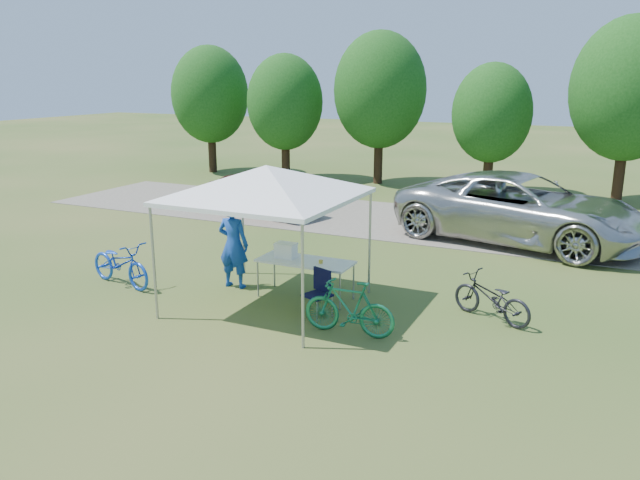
{
  "coord_description": "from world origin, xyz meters",
  "views": [
    {
      "loc": [
        5.78,
        -9.91,
        4.32
      ],
      "look_at": [
        0.15,
        2.0,
        0.84
      ],
      "focal_mm": 35.0,
      "sensor_mm": 36.0,
      "label": 1
    }
  ],
  "objects_px": {
    "folding_chair": "(320,289)",
    "bike_dark": "(491,298)",
    "cooler": "(286,250)",
    "cyclist": "(233,244)",
    "minivan": "(521,208)",
    "sedan": "(264,194)",
    "bike_green": "(349,308)",
    "bike_blue": "(120,263)",
    "folding_table": "(305,262)"
  },
  "relations": [
    {
      "from": "minivan",
      "to": "sedan",
      "type": "bearing_deg",
      "value": 101.03
    },
    {
      "from": "bike_blue",
      "to": "sedan",
      "type": "height_order",
      "value": "sedan"
    },
    {
      "from": "cooler",
      "to": "bike_green",
      "type": "bearing_deg",
      "value": -34.38
    },
    {
      "from": "minivan",
      "to": "folding_chair",
      "type": "bearing_deg",
      "value": 172.02
    },
    {
      "from": "cooler",
      "to": "cyclist",
      "type": "distance_m",
      "value": 1.22
    },
    {
      "from": "bike_green",
      "to": "cooler",
      "type": "bearing_deg",
      "value": -127.26
    },
    {
      "from": "cooler",
      "to": "bike_dark",
      "type": "relative_size",
      "value": 0.26
    },
    {
      "from": "cyclist",
      "to": "sedan",
      "type": "height_order",
      "value": "cyclist"
    },
    {
      "from": "cyclist",
      "to": "minivan",
      "type": "bearing_deg",
      "value": -130.64
    },
    {
      "from": "bike_blue",
      "to": "sedan",
      "type": "relative_size",
      "value": 0.48
    },
    {
      "from": "folding_chair",
      "to": "cooler",
      "type": "relative_size",
      "value": 2.04
    },
    {
      "from": "folding_chair",
      "to": "sedan",
      "type": "bearing_deg",
      "value": 147.92
    },
    {
      "from": "bike_blue",
      "to": "bike_green",
      "type": "xyz_separation_m",
      "value": [
        5.39,
        -0.35,
        0.0
      ]
    },
    {
      "from": "bike_blue",
      "to": "sedan",
      "type": "bearing_deg",
      "value": 18.82
    },
    {
      "from": "cooler",
      "to": "cyclist",
      "type": "relative_size",
      "value": 0.23
    },
    {
      "from": "cyclist",
      "to": "bike_blue",
      "type": "xyz_separation_m",
      "value": [
        -2.23,
        -0.94,
        -0.44
      ]
    },
    {
      "from": "cooler",
      "to": "bike_blue",
      "type": "distance_m",
      "value": 3.62
    },
    {
      "from": "folding_chair",
      "to": "minivan",
      "type": "relative_size",
      "value": 0.13
    },
    {
      "from": "bike_dark",
      "to": "sedan",
      "type": "height_order",
      "value": "sedan"
    },
    {
      "from": "cooler",
      "to": "bike_blue",
      "type": "xyz_separation_m",
      "value": [
        -3.45,
        -0.97,
        -0.45
      ]
    },
    {
      "from": "cooler",
      "to": "sedan",
      "type": "bearing_deg",
      "value": 123.57
    },
    {
      "from": "folding_table",
      "to": "bike_green",
      "type": "relative_size",
      "value": 1.17
    },
    {
      "from": "cyclist",
      "to": "minivan",
      "type": "height_order",
      "value": "cyclist"
    },
    {
      "from": "cooler",
      "to": "minivan",
      "type": "xyz_separation_m",
      "value": [
        3.66,
        6.31,
        -0.01
      ]
    },
    {
      "from": "bike_green",
      "to": "minivan",
      "type": "xyz_separation_m",
      "value": [
        1.73,
        7.63,
        0.44
      ]
    },
    {
      "from": "folding_chair",
      "to": "bike_blue",
      "type": "xyz_separation_m",
      "value": [
        -4.53,
        -0.28,
        -0.02
      ]
    },
    {
      "from": "folding_table",
      "to": "cooler",
      "type": "bearing_deg",
      "value": -180.0
    },
    {
      "from": "folding_table",
      "to": "minivan",
      "type": "relative_size",
      "value": 0.29
    },
    {
      "from": "bike_blue",
      "to": "bike_dark",
      "type": "distance_m",
      "value": 7.59
    },
    {
      "from": "folding_chair",
      "to": "bike_dark",
      "type": "xyz_separation_m",
      "value": [
        2.94,
        1.07,
        -0.08
      ]
    },
    {
      "from": "bike_blue",
      "to": "bike_dark",
      "type": "bearing_deg",
      "value": -67.4
    },
    {
      "from": "folding_chair",
      "to": "bike_blue",
      "type": "height_order",
      "value": "bike_blue"
    },
    {
      "from": "folding_chair",
      "to": "bike_dark",
      "type": "height_order",
      "value": "folding_chair"
    },
    {
      "from": "bike_green",
      "to": "sedan",
      "type": "relative_size",
      "value": 0.42
    },
    {
      "from": "bike_dark",
      "to": "sedan",
      "type": "distance_m",
      "value": 10.31
    },
    {
      "from": "bike_blue",
      "to": "bike_dark",
      "type": "height_order",
      "value": "bike_blue"
    },
    {
      "from": "folding_chair",
      "to": "cyclist",
      "type": "distance_m",
      "value": 2.43
    },
    {
      "from": "folding_chair",
      "to": "minivan",
      "type": "distance_m",
      "value": 7.47
    },
    {
      "from": "cyclist",
      "to": "bike_blue",
      "type": "relative_size",
      "value": 1.01
    },
    {
      "from": "cooler",
      "to": "sedan",
      "type": "height_order",
      "value": "sedan"
    },
    {
      "from": "bike_blue",
      "to": "minivan",
      "type": "relative_size",
      "value": 0.28
    },
    {
      "from": "cyclist",
      "to": "folding_table",
      "type": "bearing_deg",
      "value": 178.02
    },
    {
      "from": "folding_chair",
      "to": "folding_table",
      "type": "bearing_deg",
      "value": 153.96
    },
    {
      "from": "cooler",
      "to": "sedan",
      "type": "xyz_separation_m",
      "value": [
        -4.3,
        6.48,
        -0.28
      ]
    },
    {
      "from": "minivan",
      "to": "sedan",
      "type": "relative_size",
      "value": 1.69
    },
    {
      "from": "bike_blue",
      "to": "minivan",
      "type": "bearing_deg",
      "value": -32.02
    },
    {
      "from": "cooler",
      "to": "minivan",
      "type": "distance_m",
      "value": 7.29
    },
    {
      "from": "cooler",
      "to": "bike_green",
      "type": "height_order",
      "value": "cooler"
    },
    {
      "from": "bike_dark",
      "to": "sedan",
      "type": "bearing_deg",
      "value": -101.87
    },
    {
      "from": "bike_green",
      "to": "folding_chair",
      "type": "bearing_deg",
      "value": -129.31
    }
  ]
}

